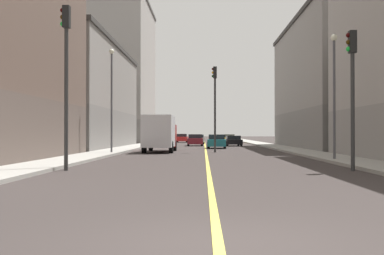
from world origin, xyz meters
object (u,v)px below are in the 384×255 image
at_px(traffic_light_left_near, 352,80).
at_px(building_left_mid, 350,84).
at_px(car_silver, 198,139).
at_px(car_black, 233,141).
at_px(car_teal, 217,142).
at_px(box_truck, 160,133).
at_px(car_maroon, 195,140).
at_px(traffic_light_median_far, 215,98).
at_px(traffic_light_right_near, 66,65).
at_px(car_red, 182,138).
at_px(building_right_midblock, 63,97).
at_px(street_lamp_left_near, 334,83).
at_px(car_white, 198,139).
at_px(building_right_distant, 113,73).
at_px(car_yellow, 229,139).
at_px(street_lamp_right_near, 112,90).

bearing_deg(traffic_light_left_near, building_left_mid, 73.12).
bearing_deg(car_silver, car_black, -70.22).
relative_size(car_teal, box_truck, 0.57).
bearing_deg(car_maroon, traffic_light_median_far, -84.32).
distance_m(building_left_mid, car_black, 14.91).
distance_m(traffic_light_right_near, car_silver, 48.77).
bearing_deg(car_black, car_red, 108.59).
xyz_separation_m(traffic_light_right_near, car_red, (2.19, 56.96, -3.64)).
distance_m(building_right_midblock, car_black, 19.94).
distance_m(building_left_mid, box_truck, 21.11).
distance_m(building_right_midblock, traffic_light_median_far, 18.30).
height_order(street_lamp_left_near, car_white, street_lamp_left_near).
bearing_deg(car_black, traffic_light_left_near, -86.05).
bearing_deg(street_lamp_left_near, car_silver, 100.54).
height_order(building_right_midblock, traffic_light_left_near, building_right_midblock).
relative_size(street_lamp_left_near, car_maroon, 1.68).
bearing_deg(car_silver, building_right_midblock, -123.76).
bearing_deg(traffic_light_right_near, traffic_light_median_far, 70.18).
distance_m(street_lamp_left_near, car_white, 49.93).
distance_m(traffic_light_median_far, car_silver, 30.58).
xyz_separation_m(street_lamp_left_near, car_silver, (-7.83, 42.06, -3.59)).
height_order(car_silver, box_truck, box_truck).
bearing_deg(box_truck, car_white, 86.05).
xyz_separation_m(traffic_light_left_near, street_lamp_left_near, (1.02, 6.33, 0.54)).
bearing_deg(box_truck, building_left_mid, 28.51).
height_order(traffic_light_right_near, car_white, traffic_light_right_near).
height_order(building_right_distant, box_truck, building_right_distant).
relative_size(street_lamp_left_near, car_yellow, 1.68).
xyz_separation_m(street_lamp_left_near, car_teal, (-5.68, 21.63, -3.57)).
height_order(street_lamp_left_near, car_red, street_lamp_left_near).
relative_size(building_right_midblock, car_silver, 5.57).
distance_m(building_left_mid, car_yellow, 26.93).
bearing_deg(car_white, car_teal, -85.37).
bearing_deg(building_left_mid, car_yellow, 114.07).
bearing_deg(street_lamp_right_near, car_white, 82.05).
bearing_deg(car_black, car_white, 102.95).
distance_m(traffic_light_median_far, car_red, 39.29).
distance_m(building_left_mid, car_maroon, 18.67).
bearing_deg(street_lamp_right_near, building_left_mid, 32.75).
bearing_deg(car_silver, car_maroon, -90.76).
distance_m(building_left_mid, car_teal, 14.46).
relative_size(building_right_distant, car_yellow, 5.47).
bearing_deg(building_left_mid, street_lamp_left_near, -109.01).
xyz_separation_m(traffic_light_right_near, car_white, (4.71, 55.49, -3.68)).
bearing_deg(building_right_distant, car_yellow, -7.14).
bearing_deg(building_right_midblock, car_teal, -1.62).
bearing_deg(traffic_light_right_near, car_white, 85.15).
height_order(building_right_midblock, car_yellow, building_right_midblock).
xyz_separation_m(car_white, car_silver, (0.08, -7.10, 0.01)).
relative_size(traffic_light_median_far, street_lamp_left_near, 1.01).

